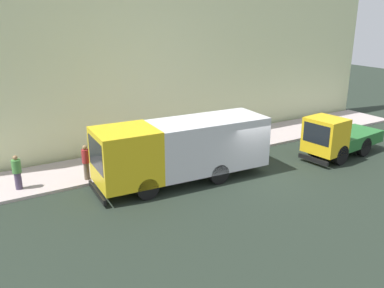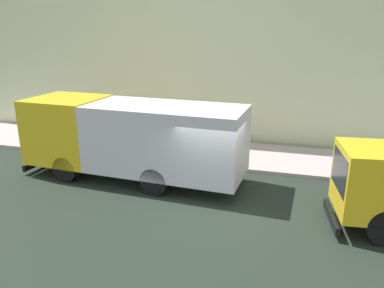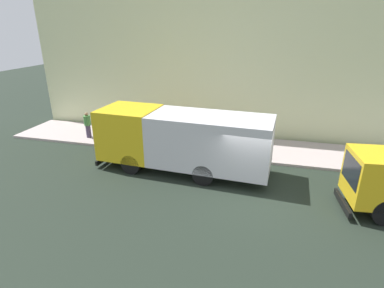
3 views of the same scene
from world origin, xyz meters
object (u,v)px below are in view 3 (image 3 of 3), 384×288
object	(u,v)px
large_utility_truck	(182,138)
traffic_cone_orange	(149,142)
pedestrian_walking	(128,130)
pedestrian_standing	(88,125)

from	to	relation	value
large_utility_truck	traffic_cone_orange	world-z (taller)	large_utility_truck
pedestrian_walking	traffic_cone_orange	world-z (taller)	pedestrian_walking
traffic_cone_orange	pedestrian_walking	bearing A→B (deg)	82.14
pedestrian_standing	large_utility_truck	bearing A→B (deg)	10.39
pedestrian_walking	pedestrian_standing	xyz separation A→B (m)	(0.49, 2.94, -0.08)
large_utility_truck	pedestrian_walking	bearing A→B (deg)	63.96
pedestrian_walking	large_utility_truck	bearing A→B (deg)	-117.20
large_utility_truck	pedestrian_walking	xyz separation A→B (m)	(2.20, 3.91, -0.62)
large_utility_truck	traffic_cone_orange	xyz separation A→B (m)	(2.02, 2.54, -1.18)
large_utility_truck	pedestrian_standing	world-z (taller)	large_utility_truck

